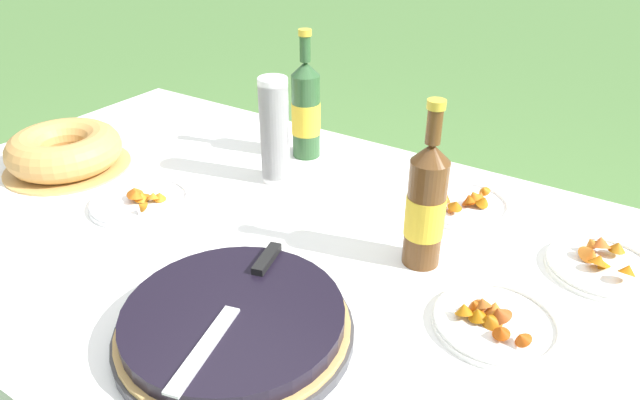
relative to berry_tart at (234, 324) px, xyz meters
The scene contains 12 objects.
garden_table 0.37m from the berry_tart, 128.37° to the left, with size 1.72×1.11×0.70m.
tablecloth 0.36m from the berry_tart, 128.37° to the left, with size 1.73×1.12×0.10m.
berry_tart is the anchor object (origin of this frame).
serving_knife 0.05m from the berry_tart, 104.58° to the left, with size 0.12×0.37×0.01m.
bundt_cake 0.83m from the berry_tart, 162.64° to the left, with size 0.32×0.32×0.10m.
cup_stack 0.58m from the berry_tart, 120.12° to the left, with size 0.07×0.07×0.27m.
cider_bottle_green 0.73m from the berry_tart, 115.00° to the left, with size 0.08×0.08×0.34m.
cider_bottle_amber 0.42m from the berry_tart, 65.44° to the left, with size 0.08×0.08×0.34m.
snack_plate_near 0.44m from the berry_tart, 36.46° to the left, with size 0.22×0.22×0.05m.
snack_plate_left 0.64m from the berry_tart, 75.48° to the left, with size 0.22×0.22×0.06m.
snack_plate_right 0.52m from the berry_tart, 155.53° to the left, with size 0.23×0.23×0.05m.
snack_plate_far 0.72m from the berry_tart, 48.34° to the left, with size 0.21×0.21×0.06m.
Camera 1 is at (0.73, -0.80, 1.38)m, focal length 32.00 mm.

